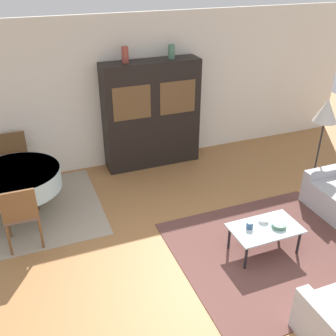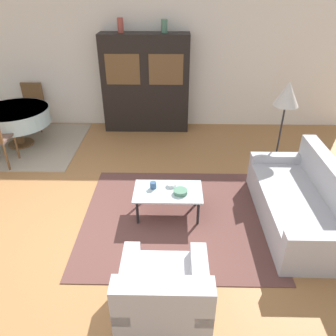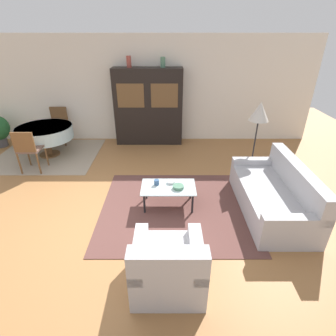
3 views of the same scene
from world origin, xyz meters
TOP-DOWN VIEW (x-y plane):
  - ground_plane at (0.00, 0.00)m, footprint 14.00×14.00m
  - wall_back at (0.00, 3.63)m, footprint 10.00×0.06m
  - area_rug at (1.29, 0.30)m, footprint 2.56×2.31m
  - dining_rug at (-1.82, 2.48)m, footprint 2.40×2.05m
  - couch at (2.95, 0.25)m, footprint 0.93×1.95m
  - armchair at (1.16, -1.25)m, footprint 0.84×0.86m
  - coffee_table at (1.17, 0.38)m, footprint 0.92×0.54m
  - display_cabinet at (0.65, 3.36)m, footprint 1.75×0.44m
  - dining_table at (-1.78, 2.50)m, footprint 1.29×1.29m
  - dining_chair_near at (-1.78, 1.64)m, footprint 0.44×0.44m
  - dining_chair_far at (-1.78, 3.36)m, footprint 0.44×0.44m
  - floor_lamp at (2.92, 1.52)m, footprint 0.38×0.38m
  - cup at (0.96, 0.44)m, footprint 0.09×0.09m
  - bowl at (1.33, 0.32)m, footprint 0.19×0.19m
  - bowl_small at (1.21, 0.50)m, footprint 0.13×0.13m
  - vase_tall at (0.21, 3.36)m, footprint 0.11×0.11m
  - vase_short at (1.04, 3.36)m, footprint 0.12×0.12m

SIDE VIEW (x-z plane):
  - ground_plane at x=0.00m, z-range 0.00..0.00m
  - area_rug at x=1.29m, z-range 0.00..0.01m
  - dining_rug at x=-1.82m, z-range 0.00..0.01m
  - couch at x=2.95m, z-range -0.13..0.72m
  - armchair at x=1.16m, z-range -0.11..0.71m
  - coffee_table at x=1.17m, z-range 0.16..0.54m
  - bowl_small at x=1.21m, z-range 0.39..0.43m
  - bowl at x=1.33m, z-range 0.39..0.45m
  - cup at x=0.96m, z-range 0.39..0.48m
  - dining_chair_near at x=-1.78m, z-range 0.09..1.03m
  - dining_chair_far at x=-1.78m, z-range 0.09..1.03m
  - dining_table at x=-1.78m, z-range 0.22..0.95m
  - display_cabinet at x=0.65m, z-range 0.00..1.95m
  - floor_lamp at x=2.92m, z-range 0.54..2.10m
  - wall_back at x=0.00m, z-range 0.00..2.70m
  - vase_short at x=1.04m, z-range 1.95..2.19m
  - vase_tall at x=0.21m, z-range 1.95..2.21m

